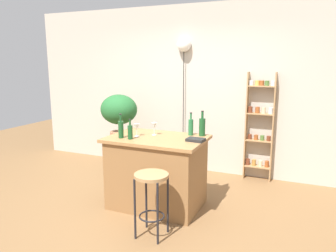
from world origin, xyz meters
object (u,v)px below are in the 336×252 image
at_px(bottle_vinegar, 191,127).
at_px(bottle_soda_blue, 130,132).
at_px(potted_plant, 119,113).
at_px(bottle_spirits_clear, 202,126).
at_px(bar_stool, 151,189).
at_px(cookbook, 196,140).
at_px(plant_stool, 120,158).
at_px(wine_glass_left, 137,127).
at_px(spice_shelf, 259,125).
at_px(wine_glass_center, 154,126).
at_px(pendant_globe_light, 184,46).
at_px(bottle_wine_red, 121,129).

height_order(bottle_vinegar, bottle_soda_blue, bottle_vinegar).
distance_m(potted_plant, bottle_spirits_clear, 1.80).
bearing_deg(bar_stool, bottle_soda_blue, 137.11).
bearing_deg(potted_plant, cookbook, -30.56).
bearing_deg(cookbook, plant_stool, 154.37).
xyz_separation_m(bottle_soda_blue, wine_glass_left, (0.00, 0.17, 0.02)).
xyz_separation_m(spice_shelf, potted_plant, (-2.23, -0.52, 0.13)).
relative_size(bottle_soda_blue, bottle_spirits_clear, 0.77).
relative_size(wine_glass_center, cookbook, 0.78).
relative_size(bottle_spirits_clear, pendant_globe_light, 0.14).
distance_m(bottle_vinegar, wine_glass_left, 0.70).
distance_m(plant_stool, potted_plant, 0.79).
relative_size(potted_plant, bottle_wine_red, 2.85).
bearing_deg(bottle_soda_blue, cookbook, 15.46).
bearing_deg(spice_shelf, potted_plant, -166.93).
xyz_separation_m(bottle_wine_red, wine_glass_center, (0.31, 0.31, 0.00)).
bearing_deg(plant_stool, wine_glass_left, -49.00).
bearing_deg(potted_plant, spice_shelf, 13.07).
bearing_deg(bottle_vinegar, wine_glass_left, -151.71).
height_order(plant_stool, bottle_spirits_clear, bottle_spirits_clear).
relative_size(wine_glass_left, cookbook, 0.78).
height_order(bottle_wine_red, bottle_spirits_clear, bottle_spirits_clear).
bearing_deg(bottle_vinegar, spice_shelf, 59.88).
bearing_deg(bottle_wine_red, potted_plant, 122.59).
xyz_separation_m(bottle_vinegar, cookbook, (0.16, -0.28, -0.10)).
height_order(spice_shelf, bottle_spirits_clear, spice_shelf).
height_order(bottle_soda_blue, bottle_spirits_clear, bottle_spirits_clear).
bearing_deg(plant_stool, bar_stool, -49.90).
height_order(bar_stool, bottle_wine_red, bottle_wine_red).
bearing_deg(bottle_spirits_clear, bottle_vinegar, -170.53).
distance_m(spice_shelf, potted_plant, 2.30).
xyz_separation_m(plant_stool, cookbook, (1.68, -0.99, 0.72)).
bearing_deg(bottle_wine_red, bottle_soda_blue, -3.24).
bearing_deg(potted_plant, wine_glass_left, -49.00).
xyz_separation_m(bottle_soda_blue, cookbook, (0.78, 0.22, -0.08)).
bearing_deg(bar_stool, wine_glass_center, 113.45).
distance_m(bottle_soda_blue, bottle_spirits_clear, 0.93).
bearing_deg(bottle_spirits_clear, bottle_wine_red, -150.16).
distance_m(spice_shelf, pendant_globe_light, 1.78).
distance_m(bottle_vinegar, bottle_spirits_clear, 0.15).
bearing_deg(wine_glass_center, wine_glass_left, -139.01).
relative_size(bar_stool, bottle_wine_red, 2.28).
bearing_deg(cookbook, spice_shelf, 74.93).
bearing_deg(bottle_soda_blue, bar_stool, -42.89).
xyz_separation_m(bottle_soda_blue, bottle_spirits_clear, (0.76, 0.52, 0.03)).
distance_m(bar_stool, bottle_soda_blue, 0.87).
height_order(spice_shelf, bottle_soda_blue, spice_shelf).
bearing_deg(plant_stool, bottle_spirits_clear, -22.37).
height_order(bar_stool, wine_glass_center, wine_glass_center).
relative_size(spice_shelf, bottle_spirits_clear, 5.24).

